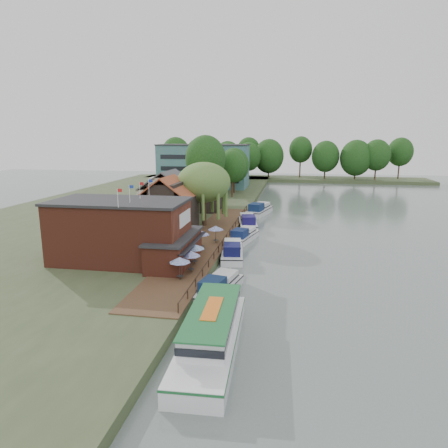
# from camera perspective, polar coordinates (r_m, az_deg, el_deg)

# --- Properties ---
(ground) EXTENTS (260.00, 260.00, 0.00)m
(ground) POSITION_cam_1_polar(r_m,az_deg,el_deg) (46.24, 4.81, -7.06)
(ground) COLOR slate
(ground) RESTS_ON ground
(land_bank) EXTENTS (50.00, 140.00, 1.00)m
(land_bank) POSITION_cam_1_polar(r_m,az_deg,el_deg) (86.67, -13.14, 2.18)
(land_bank) COLOR #384728
(land_bank) RESTS_ON ground
(quay_deck) EXTENTS (6.00, 50.00, 0.10)m
(quay_deck) POSITION_cam_1_polar(r_m,az_deg,el_deg) (56.56, -2.35, -2.28)
(quay_deck) COLOR #47301E
(quay_deck) RESTS_ON land_bank
(quay_rail) EXTENTS (0.20, 49.00, 1.00)m
(quay_rail) POSITION_cam_1_polar(r_m,az_deg,el_deg) (56.43, 0.44, -1.84)
(quay_rail) COLOR black
(quay_rail) RESTS_ON land_bank
(pub) EXTENTS (20.00, 11.00, 7.30)m
(pub) POSITION_cam_1_polar(r_m,az_deg,el_deg) (47.22, -12.37, -1.01)
(pub) COLOR maroon
(pub) RESTS_ON land_bank
(hotel_block) EXTENTS (25.40, 12.40, 12.30)m
(hotel_block) POSITION_cam_1_polar(r_m,az_deg,el_deg) (116.62, -2.88, 8.32)
(hotel_block) COLOR #38666B
(hotel_block) RESTS_ON land_bank
(cottage_a) EXTENTS (8.60, 7.60, 8.50)m
(cottage_a) POSITION_cam_1_polar(r_m,az_deg,el_deg) (61.26, -8.01, 2.76)
(cottage_a) COLOR black
(cottage_a) RESTS_ON land_bank
(cottage_b) EXTENTS (9.60, 8.60, 8.50)m
(cottage_b) POSITION_cam_1_polar(r_m,az_deg,el_deg) (71.58, -7.86, 4.14)
(cottage_b) COLOR beige
(cottage_b) RESTS_ON land_bank
(cottage_c) EXTENTS (7.60, 7.60, 8.50)m
(cottage_c) POSITION_cam_1_polar(r_m,az_deg,el_deg) (79.13, -3.11, 5.02)
(cottage_c) COLOR black
(cottage_c) RESTS_ON land_bank
(willow) EXTENTS (8.60, 8.60, 10.43)m
(willow) POSITION_cam_1_polar(r_m,az_deg,el_deg) (64.70, -2.87, 4.24)
(willow) COLOR #476B2D
(willow) RESTS_ON land_bank
(umbrella_0) EXTENTS (2.19, 2.19, 2.38)m
(umbrella_0) POSITION_cam_1_polar(r_m,az_deg,el_deg) (40.92, -6.31, -6.31)
(umbrella_0) COLOR navy
(umbrella_0) RESTS_ON quay_deck
(umbrella_1) EXTENTS (2.12, 2.12, 2.38)m
(umbrella_1) POSITION_cam_1_polar(r_m,az_deg,el_deg) (42.94, -4.75, -5.38)
(umbrella_1) COLOR navy
(umbrella_1) RESTS_ON quay_deck
(umbrella_2) EXTENTS (2.41, 2.41, 2.38)m
(umbrella_2) POSITION_cam_1_polar(r_m,az_deg,el_deg) (45.58, -4.27, -4.31)
(umbrella_2) COLOR #1B4B98
(umbrella_2) RESTS_ON quay_deck
(umbrella_3) EXTENTS (2.18, 2.18, 2.38)m
(umbrella_3) POSITION_cam_1_polar(r_m,az_deg,el_deg) (51.87, -3.26, -2.23)
(umbrella_3) COLOR #1B2999
(umbrella_3) RESTS_ON quay_deck
(umbrella_4) EXTENTS (2.18, 2.18, 2.38)m
(umbrella_4) POSITION_cam_1_polar(r_m,az_deg,el_deg) (54.59, -1.19, -1.47)
(umbrella_4) COLOR navy
(umbrella_4) RESTS_ON quay_deck
(cruiser_0) EXTENTS (4.66, 9.39, 2.14)m
(cruiser_0) POSITION_cam_1_polar(r_m,az_deg,el_deg) (39.92, -0.69, -8.58)
(cruiser_0) COLOR silver
(cruiser_0) RESTS_ON ground
(cruiser_1) EXTENTS (4.29, 9.76, 2.27)m
(cruiser_1) POSITION_cam_1_polar(r_m,az_deg,el_deg) (51.56, 1.19, -3.63)
(cruiser_1) COLOR white
(cruiser_1) RESTS_ON ground
(cruiser_2) EXTENTS (4.78, 9.30, 2.11)m
(cruiser_2) POSITION_cam_1_polar(r_m,az_deg,el_deg) (59.98, 2.82, -1.43)
(cruiser_2) COLOR silver
(cruiser_2) RESTS_ON ground
(cruiser_3) EXTENTS (5.03, 10.39, 2.42)m
(cruiser_3) POSITION_cam_1_polar(r_m,az_deg,el_deg) (68.88, 3.39, 0.50)
(cruiser_3) COLOR silver
(cruiser_3) RESTS_ON ground
(cruiser_4) EXTENTS (5.66, 10.93, 2.55)m
(cruiser_4) POSITION_cam_1_polar(r_m,az_deg,el_deg) (80.54, 5.08, 2.26)
(cruiser_4) COLOR silver
(cruiser_4) RESTS_ON ground
(tour_boat) EXTENTS (4.53, 14.26, 3.08)m
(tour_boat) POSITION_cam_1_polar(r_m,az_deg,el_deg) (29.99, -1.90, -15.05)
(tour_boat) COLOR silver
(tour_boat) RESTS_ON ground
(swan) EXTENTS (0.44, 0.44, 0.44)m
(swan) POSITION_cam_1_polar(r_m,az_deg,el_deg) (37.56, -1.16, -11.38)
(swan) COLOR white
(swan) RESTS_ON ground
(bank_tree_0) EXTENTS (8.93, 8.93, 14.75)m
(bank_tree_0) POSITION_cam_1_polar(r_m,az_deg,el_deg) (89.30, -2.63, 7.88)
(bank_tree_0) COLOR #143811
(bank_tree_0) RESTS_ON land_bank
(bank_tree_1) EXTENTS (6.67, 6.67, 11.27)m
(bank_tree_1) POSITION_cam_1_polar(r_m,az_deg,el_deg) (96.47, 1.16, 7.18)
(bank_tree_1) COLOR #143811
(bank_tree_1) RESTS_ON land_bank
(bank_tree_2) EXTENTS (7.77, 7.77, 11.59)m
(bank_tree_2) POSITION_cam_1_polar(r_m,az_deg,el_deg) (104.13, 1.45, 7.65)
(bank_tree_2) COLOR #143811
(bank_tree_2) RESTS_ON land_bank
(bank_tree_3) EXTENTS (8.37, 8.37, 11.60)m
(bank_tree_3) POSITION_cam_1_polar(r_m,az_deg,el_deg) (123.90, 1.83, 8.40)
(bank_tree_3) COLOR #143811
(bank_tree_3) RESTS_ON land_bank
(bank_tree_4) EXTENTS (8.11, 8.11, 12.50)m
(bank_tree_4) POSITION_cam_1_polar(r_m,az_deg,el_deg) (132.99, 0.76, 8.87)
(bank_tree_4) COLOR #143811
(bank_tree_4) RESTS_ON land_bank
(bank_tree_5) EXTENTS (8.49, 8.49, 12.56)m
(bank_tree_5) POSITION_cam_1_polar(r_m,az_deg,el_deg) (138.53, 3.51, 9.00)
(bank_tree_5) COLOR #143811
(bank_tree_5) RESTS_ON land_bank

